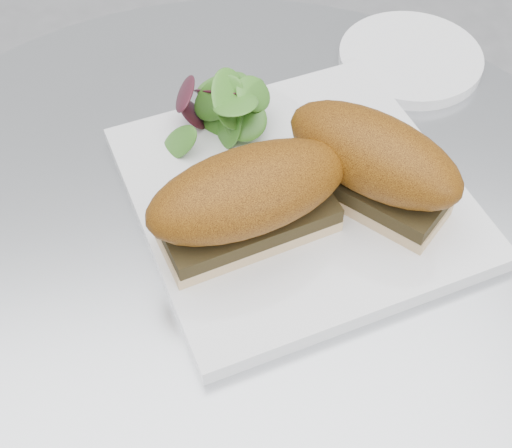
{
  "coord_description": "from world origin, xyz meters",
  "views": [
    {
      "loc": [
        -0.03,
        -0.34,
        1.19
      ],
      "look_at": [
        0.02,
        -0.0,
        0.77
      ],
      "focal_mm": 50.0,
      "sensor_mm": 36.0,
      "label": 1
    }
  ],
  "objects": [
    {
      "name": "table",
      "position": [
        0.0,
        0.0,
        0.49
      ],
      "size": [
        0.7,
        0.7,
        0.73
      ],
      "color": "#B9BBC0",
      "rests_on": "ground"
    },
    {
      "name": "plate",
      "position": [
        0.06,
        0.05,
        0.74
      ],
      "size": [
        0.32,
        0.32,
        0.02
      ],
      "primitive_type": "cube",
      "rotation": [
        0.0,
        0.0,
        0.24
      ],
      "color": "white",
      "rests_on": "table"
    },
    {
      "name": "sandwich_left",
      "position": [
        0.01,
        0.0,
        0.79
      ],
      "size": [
        0.17,
        0.11,
        0.08
      ],
      "rotation": [
        0.0,
        0.0,
        0.28
      ],
      "color": "#D8BA87",
      "rests_on": "plate"
    },
    {
      "name": "sandwich_right",
      "position": [
        0.11,
        0.03,
        0.79
      ],
      "size": [
        0.15,
        0.15,
        0.08
      ],
      "rotation": [
        0.0,
        0.0,
        -0.79
      ],
      "color": "#D8BA87",
      "rests_on": "plate"
    },
    {
      "name": "salad",
      "position": [
        0.01,
        0.12,
        0.77
      ],
      "size": [
        0.1,
        0.1,
        0.05
      ],
      "primitive_type": null,
      "color": "#497E29",
      "rests_on": "plate"
    },
    {
      "name": "saucer",
      "position": [
        0.21,
        0.21,
        0.74
      ],
      "size": [
        0.14,
        0.14,
        0.01
      ],
      "primitive_type": "cylinder",
      "color": "white",
      "rests_on": "table"
    }
  ]
}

